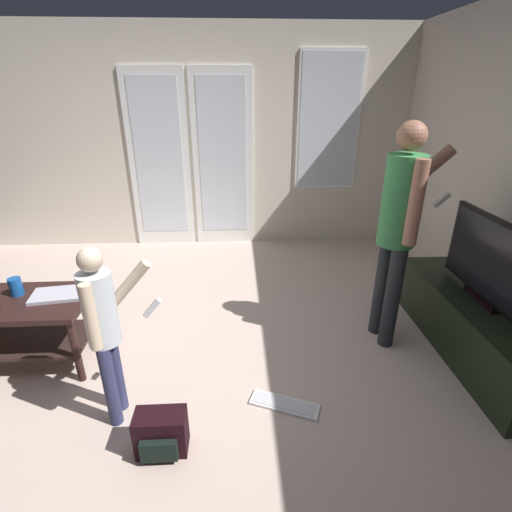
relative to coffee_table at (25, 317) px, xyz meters
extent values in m
cube|color=#C7AEA0|center=(0.95, -0.11, -0.38)|extent=(5.43, 5.00, 0.02)
cube|color=beige|center=(0.95, 2.36, 0.90)|extent=(5.43, 0.06, 2.54)
cube|color=white|center=(0.60, 2.32, 0.66)|extent=(0.72, 0.02, 2.13)
cube|color=silver|center=(0.60, 2.31, 0.71)|extent=(0.56, 0.01, 1.83)
cube|color=white|center=(1.36, 2.32, 0.66)|extent=(0.72, 0.02, 2.13)
cube|color=silver|center=(1.36, 2.31, 0.71)|extent=(0.56, 0.01, 1.83)
cube|color=white|center=(2.63, 2.32, 1.12)|extent=(0.75, 0.02, 1.56)
cube|color=silver|center=(2.63, 2.31, 1.12)|extent=(0.69, 0.01, 1.50)
cube|color=black|center=(0.00, 0.00, 0.12)|extent=(0.90, 0.54, 0.04)
cube|color=black|center=(0.00, 0.00, -0.19)|extent=(0.82, 0.46, 0.02)
cylinder|color=black|center=(0.42, -0.24, -0.13)|extent=(0.05, 0.05, 0.47)
cylinder|color=black|center=(0.42, 0.24, -0.13)|extent=(0.05, 0.05, 0.47)
cube|color=black|center=(3.28, -0.08, -0.15)|extent=(0.48, 1.58, 0.44)
cube|color=black|center=(3.28, -0.08, 0.09)|extent=(0.08, 0.35, 0.04)
cube|color=black|center=(3.28, -0.08, 0.40)|extent=(0.04, 1.00, 0.57)
cube|color=black|center=(3.26, -0.08, 0.40)|extent=(0.00, 0.95, 0.52)
cylinder|color=#272A2F|center=(2.67, 0.05, 0.04)|extent=(0.11, 0.11, 0.82)
cylinder|color=#272A2F|center=(2.65, 0.23, 0.04)|extent=(0.11, 0.11, 0.82)
cylinder|color=#3A894A|center=(2.66, 0.14, 0.77)|extent=(0.27, 0.27, 0.64)
sphere|color=#A16A52|center=(2.66, 0.14, 1.20)|extent=(0.20, 0.20, 0.20)
cylinder|color=#A16A52|center=(2.68, -0.04, 0.80)|extent=(0.09, 0.09, 0.57)
cylinder|color=#A16A52|center=(2.86, 0.34, 0.90)|extent=(0.49, 0.13, 0.45)
cube|color=white|center=(3.07, 0.36, 0.71)|extent=(0.13, 0.05, 0.12)
cylinder|color=navy|center=(0.76, -0.62, -0.10)|extent=(0.08, 0.08, 0.55)
cylinder|color=navy|center=(0.76, -0.50, -0.10)|extent=(0.08, 0.08, 0.55)
cylinder|color=silver|center=(0.76, -0.56, 0.39)|extent=(0.18, 0.18, 0.43)
sphere|color=beige|center=(0.76, -0.56, 0.69)|extent=(0.13, 0.13, 0.13)
cylinder|color=beige|center=(0.76, -0.68, 0.42)|extent=(0.06, 0.06, 0.38)
cylinder|color=beige|center=(0.89, -0.44, 0.46)|extent=(0.30, 0.06, 0.33)
cube|color=white|center=(1.01, -0.44, 0.32)|extent=(0.11, 0.04, 0.13)
cube|color=black|center=(1.07, -0.82, -0.24)|extent=(0.28, 0.15, 0.25)
cube|color=black|center=(1.07, -0.92, -0.28)|extent=(0.20, 0.04, 0.13)
cube|color=white|center=(1.79, -0.55, -0.36)|extent=(0.46, 0.28, 0.02)
cube|color=silver|center=(1.79, -0.55, -0.35)|extent=(0.40, 0.24, 0.00)
cube|color=#B4B2BF|center=(0.24, 0.04, 0.15)|extent=(0.37, 0.27, 0.02)
cylinder|color=#154A93|center=(-0.05, 0.08, 0.21)|extent=(0.09, 0.09, 0.13)
camera|label=1|loc=(1.51, -2.35, 1.49)|focal=26.51mm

